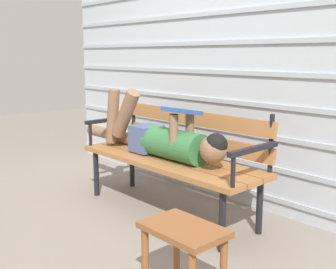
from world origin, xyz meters
TOP-DOWN VIEW (x-y plane):
  - ground_plane at (0.00, 0.00)m, footprint 12.00×12.00m
  - house_siding at (0.00, 0.72)m, footprint 4.20×0.08m
  - park_bench at (0.00, 0.19)m, footprint 1.59×0.51m
  - reclining_person at (-0.09, 0.12)m, footprint 1.71×0.25m
  - footstool at (0.93, -0.63)m, footprint 0.40×0.27m

SIDE VIEW (x-z plane):
  - ground_plane at x=0.00m, z-range 0.00..0.00m
  - footstool at x=0.93m, z-range 0.11..0.51m
  - park_bench at x=0.00m, z-range 0.06..0.87m
  - reclining_person at x=-0.09m, z-range 0.32..0.82m
  - house_siding at x=0.00m, z-range 0.00..2.10m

